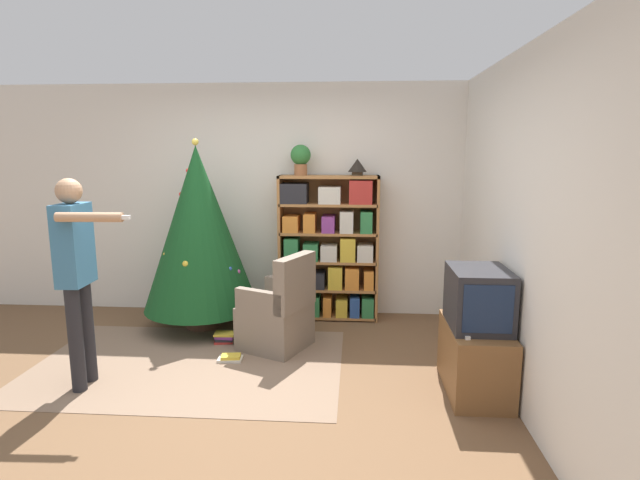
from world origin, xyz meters
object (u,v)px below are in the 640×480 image
television (479,298)px  armchair (279,315)px  christmas_tree (199,229)px  potted_plant (301,158)px  table_lamp (357,166)px  bookshelf (329,250)px  standing_person (77,266)px

television → armchair: television is taller
christmas_tree → potted_plant: size_ratio=6.03×
christmas_tree → table_lamp: 1.80m
armchair → table_lamp: table_lamp is taller
bookshelf → armchair: (-0.42, -0.93, -0.46)m
armchair → potted_plant: size_ratio=2.80×
christmas_tree → table_lamp: christmas_tree is taller
bookshelf → standing_person: size_ratio=0.96×
bookshelf → potted_plant: size_ratio=4.86×
television → potted_plant: potted_plant is taller
armchair → potted_plant: bearing=-162.7°
armchair → christmas_tree: bearing=-95.7°
standing_person → table_lamp: (2.15, 1.82, 0.71)m
standing_person → bookshelf: bearing=131.9°
standing_person → potted_plant: (1.54, 1.82, 0.80)m
bookshelf → television: bookshelf is taller
television → standing_person: size_ratio=0.34×
bookshelf → television: (1.23, -1.68, -0.02)m
bookshelf → christmas_tree: (-1.33, -0.40, 0.28)m
armchair → bookshelf: bearing=179.7°
standing_person → potted_plant: bearing=137.2°
armchair → table_lamp: 1.82m
television → christmas_tree: christmas_tree is taller
table_lamp → bookshelf: bearing=-178.2°
bookshelf → christmas_tree: size_ratio=0.81×
bookshelf → table_lamp: bearing=1.8°
television → table_lamp: (-0.93, 1.69, 0.94)m
christmas_tree → standing_person: (-0.52, -1.41, -0.08)m
bookshelf → standing_person: bearing=-135.6°
table_lamp → armchair: bearing=-127.9°
standing_person → table_lamp: table_lamp is taller
christmas_tree → armchair: size_ratio=2.16×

